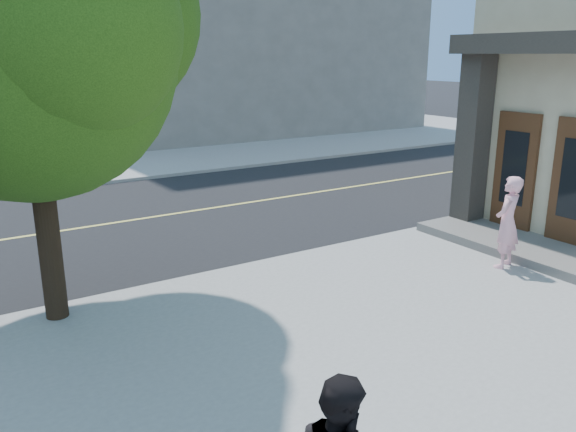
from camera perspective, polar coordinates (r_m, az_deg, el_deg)
ground at (r=10.12m, az=-25.14°, el=-9.19°), size 140.00×140.00×0.00m
sidewalk_ne at (r=34.17m, az=-7.50°, el=8.93°), size 29.00×25.00×0.12m
man_on_phone at (r=11.46m, az=20.91°, el=-0.58°), size 0.73×0.59×1.75m
street_tree at (r=8.90m, az=-24.08°, el=17.68°), size 5.12×4.66×6.80m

